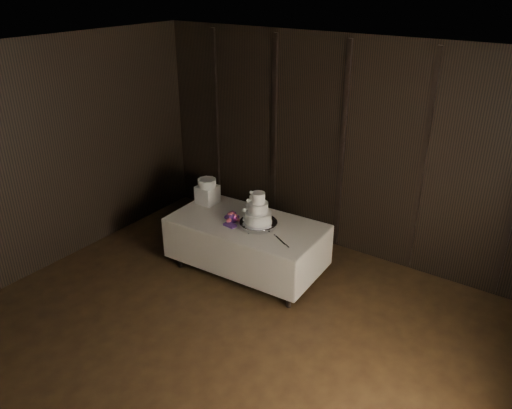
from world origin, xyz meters
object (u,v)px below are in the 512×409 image
object	(u,v)px
box_pedestal	(208,194)
bouquet	(232,218)
cake_stand	(258,225)
wedding_cake	(256,210)
display_table	(247,245)
small_cake	(207,183)

from	to	relation	value
box_pedestal	bouquet	bearing A→B (deg)	-22.66
cake_stand	wedding_cake	distance (m)	0.20
cake_stand	wedding_cake	bearing A→B (deg)	-150.26
display_table	small_cake	size ratio (longest dim) A/B	8.10
cake_stand	box_pedestal	xyz separation A→B (m)	(-1.01, 0.22, 0.08)
wedding_cake	box_pedestal	size ratio (longest dim) A/B	1.53
display_table	box_pedestal	xyz separation A→B (m)	(-0.79, 0.17, 0.47)
cake_stand	box_pedestal	world-z (taller)	box_pedestal
display_table	wedding_cake	bearing A→B (deg)	-22.22
small_cake	bouquet	bearing A→B (deg)	-22.66
display_table	wedding_cake	xyz separation A→B (m)	(0.19, -0.07, 0.59)
display_table	small_cake	bearing A→B (deg)	164.93
wedding_cake	bouquet	bearing A→B (deg)	171.82
cake_stand	wedding_cake	xyz separation A→B (m)	(-0.03, -0.02, 0.20)
display_table	cake_stand	world-z (taller)	cake_stand
display_table	wedding_cake	size ratio (longest dim) A/B	5.13
display_table	box_pedestal	distance (m)	0.94
wedding_cake	small_cake	size ratio (longest dim) A/B	1.58
display_table	box_pedestal	size ratio (longest dim) A/B	7.84
display_table	wedding_cake	distance (m)	0.62
cake_stand	wedding_cake	size ratio (longest dim) A/B	1.22
bouquet	small_cake	distance (m)	0.73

